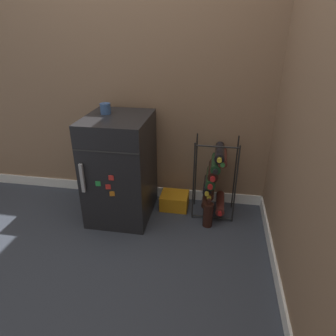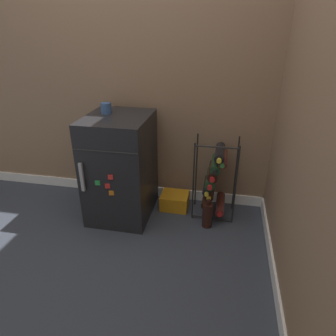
# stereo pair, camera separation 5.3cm
# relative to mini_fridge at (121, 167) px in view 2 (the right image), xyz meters

# --- Properties ---
(ground_plane) EXTENTS (14.00, 14.00, 0.00)m
(ground_plane) POSITION_rel_mini_fridge_xyz_m (0.27, -0.25, -0.41)
(ground_plane) COLOR #333842
(wall_back) EXTENTS (6.78, 0.07, 2.50)m
(wall_back) POSITION_rel_mini_fridge_xyz_m (0.27, 0.35, 0.82)
(wall_back) COLOR #84664C
(wall_back) RESTS_ON ground_plane
(mini_fridge) EXTENTS (0.47, 0.57, 0.83)m
(mini_fridge) POSITION_rel_mini_fridge_xyz_m (0.00, 0.00, 0.00)
(mini_fridge) COLOR black
(mini_fridge) RESTS_ON ground_plane
(wine_rack) EXTENTS (0.33, 0.32, 0.65)m
(wine_rack) POSITION_rel_mini_fridge_xyz_m (0.73, 0.12, -0.08)
(wine_rack) COLOR black
(wine_rack) RESTS_ON ground_plane
(soda_box) EXTENTS (0.23, 0.20, 0.13)m
(soda_box) POSITION_rel_mini_fridge_xyz_m (0.41, 0.15, -0.35)
(soda_box) COLOR orange
(soda_box) RESTS_ON ground_plane
(fridge_top_cup) EXTENTS (0.08, 0.08, 0.08)m
(fridge_top_cup) POSITION_rel_mini_fridge_xyz_m (-0.10, 0.06, 0.45)
(fridge_top_cup) COLOR #335184
(fridge_top_cup) RESTS_ON mini_fridge
(loose_bottle_floor) EXTENTS (0.08, 0.08, 0.24)m
(loose_bottle_floor) POSITION_rel_mini_fridge_xyz_m (0.71, -0.06, -0.31)
(loose_bottle_floor) COLOR black
(loose_bottle_floor) RESTS_ON ground_plane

